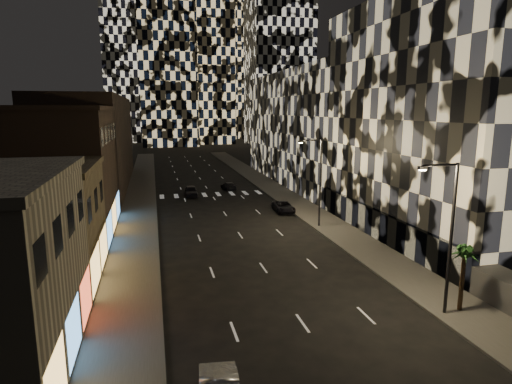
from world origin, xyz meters
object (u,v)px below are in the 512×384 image
streetlight_far (318,176)px  car_dark_rightlane (284,207)px  car_dark_midlane (191,191)px  car_dark_oncoming (229,186)px  streetlight_near (448,229)px  palm_tree (464,257)px

streetlight_far → car_dark_rightlane: size_ratio=1.99×
car_dark_midlane → car_dark_oncoming: bearing=32.3°
streetlight_near → car_dark_rightlane: (-1.35, 27.34, -4.72)m
streetlight_near → car_dark_midlane: 41.17m
car_dark_oncoming → car_dark_rightlane: 16.10m
streetlight_far → palm_tree: (1.37, -19.90, -1.85)m
streetlight_far → car_dark_rightlane: bearing=100.5°
streetlight_near → palm_tree: bearing=4.2°
streetlight_near → car_dark_rightlane: streetlight_near is taller
car_dark_midlane → palm_tree: 41.30m
car_dark_oncoming → car_dark_rightlane: bearing=97.3°
palm_tree → car_dark_oncoming: bearing=98.8°
streetlight_near → streetlight_far: bearing=90.0°
car_dark_oncoming → palm_tree: bearing=92.0°
car_dark_rightlane → palm_tree: (2.72, -27.24, 2.87)m
streetlight_far → car_dark_rightlane: (-1.35, 7.34, -4.72)m
car_dark_rightlane → car_dark_midlane: bearing=132.3°
car_dark_midlane → palm_tree: palm_tree is taller
streetlight_near → car_dark_midlane: size_ratio=2.05×
car_dark_midlane → car_dark_oncoming: size_ratio=1.07×
streetlight_near → palm_tree: size_ratio=2.22×
car_dark_rightlane → streetlight_near: bearing=-84.6°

